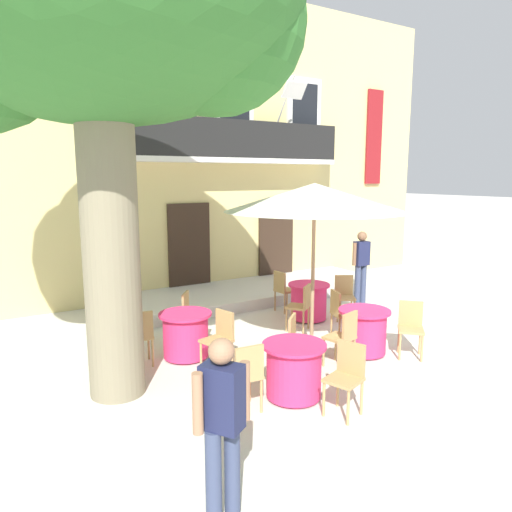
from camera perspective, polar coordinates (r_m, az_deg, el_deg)
ground_plane at (r=8.59m, az=11.94°, el=-10.72°), size 120.00×120.00×0.00m
building_facade at (r=14.12m, az=-6.71°, el=12.79°), size 13.00×5.09×7.50m
entrance_step_platform at (r=11.75m, az=-0.06°, el=-4.31°), size 6.79×2.15×0.25m
plane_tree at (r=6.75m, az=-19.35°, el=26.68°), size 5.35×4.70×6.71m
cafe_table_near_tree at (r=9.89m, az=6.39°, el=-5.45°), size 0.86×0.86×0.76m
cafe_chair_near_tree_0 at (r=10.03m, az=10.65°, el=-4.54°), size 0.55×0.55×0.91m
cafe_chair_near_tree_1 at (r=10.36m, az=3.32°, el=-3.93°), size 0.43×0.43×0.91m
cafe_chair_near_tree_2 at (r=9.14m, az=5.54°, el=-5.81°), size 0.56×0.56×0.91m
cafe_table_middle at (r=7.92m, az=-8.50°, el=-9.38°), size 0.86×0.86×0.76m
cafe_chair_middle_0 at (r=8.59m, az=-7.82°, el=-6.88°), size 0.56×0.56×0.91m
cafe_chair_middle_1 at (r=7.66m, az=-13.87°, el=-9.14°), size 0.45×0.45×0.91m
cafe_chair_middle_2 at (r=7.38m, az=-4.37°, el=-9.61°), size 0.49×0.49×0.91m
cafe_table_front at (r=8.21m, az=12.91°, el=-8.83°), size 0.86×0.86×0.76m
cafe_chair_front_0 at (r=7.51m, az=10.55°, el=-9.38°), size 0.49×0.49×0.91m
cafe_chair_front_1 at (r=8.27m, az=18.20°, el=-7.93°), size 0.57×0.57×0.91m
cafe_chair_front_2 at (r=8.77m, az=10.20°, el=-6.59°), size 0.50×0.50×0.91m
cafe_table_far_side at (r=6.52m, az=4.60°, el=-13.58°), size 0.86×0.86×0.76m
cafe_chair_far_side_0 at (r=6.07m, az=-1.24°, el=-13.94°), size 0.43×0.43×0.91m
cafe_chair_far_side_1 at (r=6.16m, az=10.90°, el=-13.77°), size 0.51×0.51×0.91m
cafe_chair_far_side_2 at (r=7.16m, az=5.20°, el=-10.21°), size 0.57×0.57×0.91m
cafe_umbrella at (r=7.59m, az=7.09°, el=6.95°), size 2.90×2.90×2.85m
pedestrian_near_entrance at (r=11.23m, az=12.60°, el=-0.82°), size 0.53×0.25×1.70m
pedestrian_mid_plaza at (r=4.19m, az=-4.10°, el=-19.23°), size 0.53×0.40×1.66m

